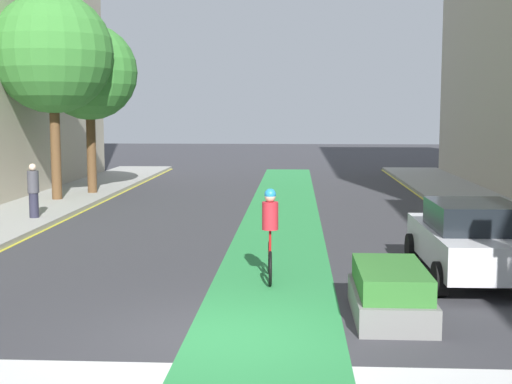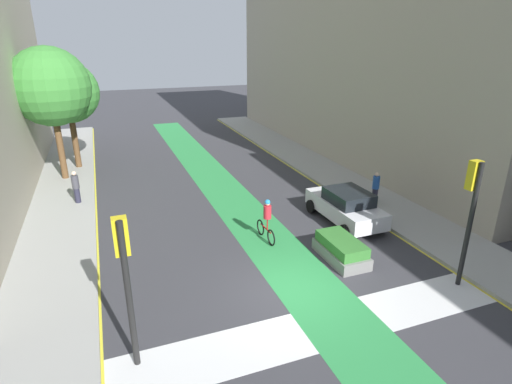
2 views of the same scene
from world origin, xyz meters
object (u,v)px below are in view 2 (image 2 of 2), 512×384
(traffic_signal_near_left, at_px, (125,265))
(pedestrian_sidewalk_right_a, at_px, (376,187))
(street_tree_far, at_px, (50,87))
(cyclist_in_lane, at_px, (267,219))
(car_white_right_far, at_px, (346,206))
(traffic_signal_near_right, at_px, (471,201))
(median_planter, at_px, (341,250))
(pedestrian_sidewalk_left_a, at_px, (76,187))
(street_tree_near, at_px, (67,93))

(traffic_signal_near_left, distance_m, pedestrian_sidewalk_right_a, 14.12)
(pedestrian_sidewalk_right_a, xyz_separation_m, street_tree_far, (-14.73, 9.64, 4.44))
(cyclist_in_lane, bearing_deg, car_white_right_far, 5.81)
(street_tree_far, bearing_deg, pedestrian_sidewalk_right_a, -33.20)
(street_tree_far, bearing_deg, cyclist_in_lane, -54.20)
(traffic_signal_near_right, bearing_deg, car_white_right_far, 99.06)
(median_planter, bearing_deg, street_tree_far, 126.69)
(car_white_right_far, relative_size, pedestrian_sidewalk_left_a, 2.58)
(traffic_signal_near_left, relative_size, pedestrian_sidewalk_right_a, 2.61)
(traffic_signal_near_right, relative_size, traffic_signal_near_left, 1.07)
(traffic_signal_near_right, distance_m, car_white_right_far, 6.09)
(cyclist_in_lane, relative_size, street_tree_near, 0.28)
(car_white_right_far, distance_m, pedestrian_sidewalk_left_a, 13.13)
(pedestrian_sidewalk_right_a, height_order, street_tree_near, street_tree_near)
(traffic_signal_near_left, bearing_deg, pedestrian_sidewalk_right_a, 28.68)
(median_planter, bearing_deg, pedestrian_sidewalk_left_a, 135.34)
(traffic_signal_near_left, xyz_separation_m, pedestrian_sidewalk_left_a, (-1.66, 11.94, -1.87))
(cyclist_in_lane, relative_size, street_tree_far, 0.25)
(traffic_signal_near_right, bearing_deg, traffic_signal_near_left, 179.12)
(traffic_signal_near_right, distance_m, pedestrian_sidewalk_right_a, 7.38)
(street_tree_near, xyz_separation_m, median_planter, (9.54, -15.85, -4.40))
(traffic_signal_near_right, distance_m, pedestrian_sidewalk_left_a, 17.37)
(cyclist_in_lane, relative_size, median_planter, 0.79)
(pedestrian_sidewalk_right_a, bearing_deg, cyclist_in_lane, -165.52)
(median_planter, bearing_deg, car_white_right_far, 55.19)
(traffic_signal_near_right, distance_m, cyclist_in_lane, 7.43)
(car_white_right_far, height_order, street_tree_near, street_tree_near)
(pedestrian_sidewalk_left_a, bearing_deg, street_tree_far, 100.20)
(cyclist_in_lane, bearing_deg, traffic_signal_near_right, -46.54)
(traffic_signal_near_right, xyz_separation_m, pedestrian_sidewalk_right_a, (1.64, 6.88, -2.11))
(traffic_signal_near_left, xyz_separation_m, street_tree_far, (-2.45, 16.35, 2.53))
(car_white_right_far, xyz_separation_m, pedestrian_sidewalk_right_a, (2.53, 1.28, 0.13))
(pedestrian_sidewalk_right_a, distance_m, median_planter, 6.10)
(car_white_right_far, height_order, median_planter, car_white_right_far)
(pedestrian_sidewalk_left_a, distance_m, street_tree_far, 6.27)
(car_white_right_far, bearing_deg, pedestrian_sidewalk_left_a, 150.25)
(car_white_right_far, bearing_deg, pedestrian_sidewalk_right_a, 26.87)
(pedestrian_sidewalk_right_a, xyz_separation_m, street_tree_near, (-14.03, 11.75, 3.87))
(pedestrian_sidewalk_left_a, relative_size, median_planter, 0.69)
(street_tree_near, bearing_deg, median_planter, -58.95)
(pedestrian_sidewalk_right_a, bearing_deg, street_tree_near, 140.06)
(car_white_right_far, relative_size, pedestrian_sidewalk_right_a, 2.73)
(traffic_signal_near_left, distance_m, pedestrian_sidewalk_left_a, 12.20)
(street_tree_far, relative_size, median_planter, 3.13)
(traffic_signal_near_right, height_order, street_tree_far, street_tree_far)
(street_tree_near, distance_m, street_tree_far, 2.30)
(traffic_signal_near_left, height_order, street_tree_near, street_tree_near)
(pedestrian_sidewalk_left_a, xyz_separation_m, median_planter, (9.44, -9.33, -0.58))
(cyclist_in_lane, xyz_separation_m, pedestrian_sidewalk_left_a, (-7.38, 6.92, 0.01))
(cyclist_in_lane, height_order, street_tree_far, street_tree_far)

